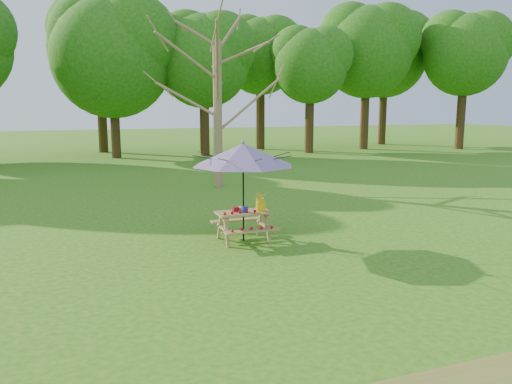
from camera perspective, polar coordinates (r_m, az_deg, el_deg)
name	(u,v)px	position (r m, az deg, el deg)	size (l,w,h in m)	color
ground	(230,317)	(7.43, -2.98, -14.10)	(120.00, 120.00, 0.00)	#266E14
treeline	(103,9)	(28.99, -17.09, 19.35)	(60.00, 12.00, 16.00)	#155D10
picnic_table	(244,227)	(11.23, -1.43, -3.98)	(1.20, 1.32, 0.67)	#9C7B46
patio_umbrella	(243,155)	(10.96, -1.47, 4.28)	(2.30, 2.30, 2.26)	black
produce_bins	(241,209)	(11.17, -1.77, -1.98)	(0.30, 0.43, 0.13)	#AE0D19
tomatoes_row	(240,212)	(10.94, -1.88, -2.33)	(0.77, 0.13, 0.07)	red
flower_bucket	(261,200)	(11.19, 0.54, -0.89)	(0.32, 0.28, 0.48)	yellow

